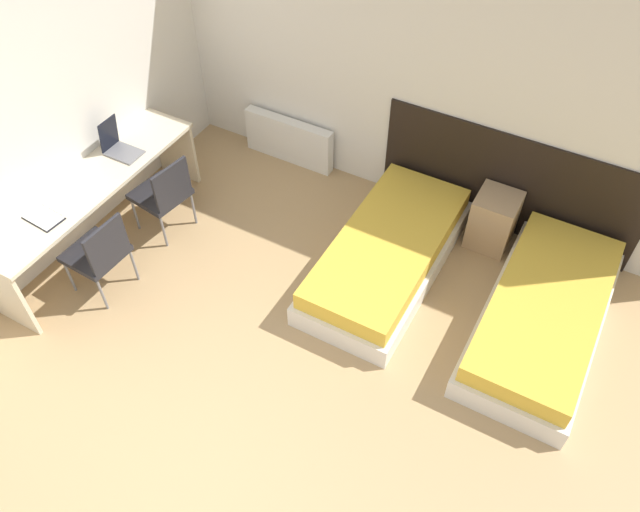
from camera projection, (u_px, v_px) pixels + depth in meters
name	position (u px, v px, depth m)	size (l,w,h in m)	color
ground_plane	(180.00, 495.00, 4.34)	(20.00, 20.00, 0.00)	tan
wall_back	(411.00, 74.00, 5.52)	(5.77, 0.05, 2.70)	silver
wall_left	(58.00, 102.00, 5.21)	(0.05, 4.65, 2.70)	silver
headboard_panel	(507.00, 185.00, 5.74)	(2.43, 0.03, 1.07)	black
bed_near_window	(387.00, 254.00, 5.62)	(0.91, 1.99, 0.40)	silver
bed_near_door	(543.00, 315.00, 5.16)	(0.91, 1.99, 0.40)	silver
nightstand	(493.00, 220.00, 5.80)	(0.38, 0.40, 0.55)	tan
radiator	(289.00, 140.00, 6.66)	(1.02, 0.12, 0.50)	silver
desk	(94.00, 194.00, 5.57)	(0.54, 2.27, 0.74)	beige
chair_near_laptop	(164.00, 192.00, 5.77)	(0.51, 0.51, 0.83)	#232328
chair_near_notebook	(99.00, 252.00, 5.26)	(0.47, 0.47, 0.83)	#232328
laptop	(119.00, 146.00, 5.68)	(0.32, 0.22, 0.33)	slate
open_notebook	(44.00, 218.00, 5.14)	(0.33, 0.22, 0.02)	black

